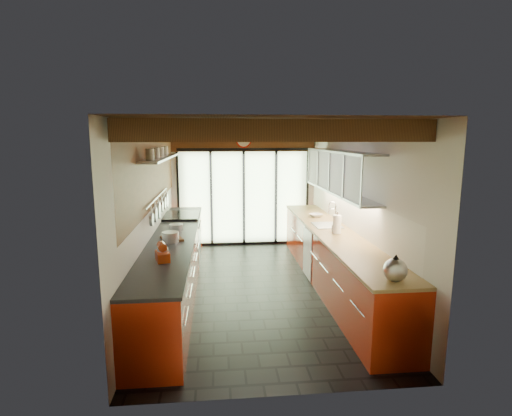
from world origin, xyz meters
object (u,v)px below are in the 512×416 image
(kettle, at_px, (395,269))
(paper_towel, at_px, (337,225))
(stand_mixer, at_px, (162,253))
(bowl, at_px, (316,215))
(soap_bottle, at_px, (335,227))

(kettle, height_order, paper_towel, paper_towel)
(stand_mixer, height_order, kettle, kettle)
(kettle, distance_m, paper_towel, 2.08)
(stand_mixer, height_order, bowl, stand_mixer)
(kettle, distance_m, soap_bottle, 2.19)
(stand_mixer, height_order, soap_bottle, stand_mixer)
(kettle, bearing_deg, stand_mixer, 159.75)
(stand_mixer, bearing_deg, bowl, 44.46)
(stand_mixer, xyz_separation_m, paper_towel, (2.54, 1.14, 0.05))
(bowl, bearing_deg, soap_bottle, -90.00)
(stand_mixer, relative_size, kettle, 0.84)
(paper_towel, bearing_deg, soap_bottle, 90.00)
(paper_towel, xyz_separation_m, bowl, (0.00, 1.35, -0.12))
(stand_mixer, distance_m, paper_towel, 2.78)
(paper_towel, bearing_deg, stand_mixer, -155.82)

